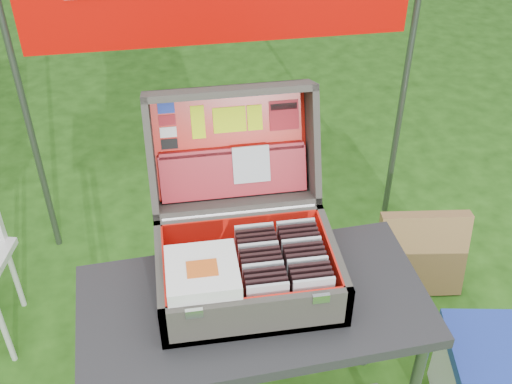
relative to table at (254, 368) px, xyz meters
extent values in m
cube|color=black|center=(0.00, 0.00, 0.32)|extent=(1.12, 0.61, 0.04)
cylinder|color=#59595B|center=(-0.49, 0.21, -0.02)|extent=(0.04, 0.04, 0.64)
cylinder|color=#59595B|center=(0.49, 0.21, -0.02)|extent=(0.04, 0.04, 0.64)
cube|color=#4A4640|center=(-0.01, 0.05, 0.35)|extent=(0.56, 0.40, 0.02)
cube|color=#4A4640|center=(-0.01, -0.14, 0.42)|extent=(0.56, 0.02, 0.15)
cube|color=#4A4640|center=(-0.01, 0.24, 0.42)|extent=(0.56, 0.02, 0.15)
cube|color=#4A4640|center=(-0.28, 0.05, 0.42)|extent=(0.02, 0.40, 0.15)
cube|color=#4A4640|center=(0.26, 0.05, 0.42)|extent=(0.02, 0.40, 0.15)
cube|color=red|center=(-0.01, 0.05, 0.37)|extent=(0.52, 0.36, 0.01)
cube|color=silver|center=(-0.19, -0.15, 0.48)|extent=(0.05, 0.01, 0.03)
cube|color=silver|center=(0.17, -0.15, 0.48)|extent=(0.05, 0.01, 0.03)
cylinder|color=silver|center=(-0.01, 0.25, 0.49)|extent=(0.51, 0.02, 0.02)
cube|color=#4A4640|center=(-0.01, 0.46, 0.63)|extent=(0.56, 0.17, 0.38)
cube|color=#4A4640|center=(-0.01, 0.46, 0.83)|extent=(0.56, 0.15, 0.07)
cube|color=#4A4640|center=(-0.01, 0.33, 0.48)|extent=(0.56, 0.15, 0.07)
cube|color=#4A4640|center=(-0.28, 0.40, 0.65)|extent=(0.02, 0.29, 0.43)
cube|color=#4A4640|center=(0.26, 0.40, 0.65)|extent=(0.02, 0.29, 0.43)
cube|color=red|center=(-0.01, 0.44, 0.63)|extent=(0.51, 0.13, 0.33)
cube|color=red|center=(-0.01, -0.12, 0.43)|extent=(0.52, 0.01, 0.13)
cube|color=red|center=(-0.01, 0.23, 0.43)|extent=(0.52, 0.01, 0.13)
cube|color=red|center=(-0.27, 0.05, 0.43)|extent=(0.01, 0.36, 0.13)
cube|color=red|center=(0.25, 0.05, 0.43)|extent=(0.01, 0.36, 0.13)
cube|color=maroon|center=(-0.01, 0.39, 0.55)|extent=(0.50, 0.09, 0.16)
cube|color=maroon|center=(-0.01, 0.42, 0.63)|extent=(0.49, 0.03, 0.03)
cube|color=silver|center=(0.05, 0.39, 0.59)|extent=(0.13, 0.05, 0.12)
cube|color=#1933B2|center=(-0.22, 0.49, 0.77)|extent=(0.06, 0.02, 0.03)
cube|color=maroon|center=(-0.22, 0.48, 0.73)|extent=(0.06, 0.02, 0.03)
cube|color=white|center=(-0.22, 0.46, 0.70)|extent=(0.06, 0.02, 0.03)
cube|color=black|center=(-0.22, 0.45, 0.66)|extent=(0.06, 0.02, 0.03)
cube|color=#CCF206|center=(-0.12, 0.47, 0.72)|extent=(0.05, 0.04, 0.10)
cube|color=#CCF206|center=(-0.01, 0.47, 0.72)|extent=(0.11, 0.03, 0.08)
cube|color=#CCF206|center=(0.07, 0.47, 0.72)|extent=(0.05, 0.03, 0.08)
cube|color=maroon|center=(0.18, 0.47, 0.72)|extent=(0.10, 0.04, 0.09)
cube|color=black|center=(0.18, 0.48, 0.75)|extent=(0.09, 0.01, 0.02)
cube|color=silver|center=(0.02, -0.10, 0.44)|extent=(0.12, 0.01, 0.14)
cube|color=black|center=(0.02, -0.08, 0.44)|extent=(0.12, 0.01, 0.14)
cube|color=black|center=(0.02, -0.06, 0.44)|extent=(0.12, 0.01, 0.14)
cube|color=black|center=(0.02, -0.03, 0.44)|extent=(0.12, 0.01, 0.14)
cube|color=silver|center=(0.02, -0.01, 0.44)|extent=(0.12, 0.01, 0.14)
cube|color=black|center=(0.02, 0.01, 0.44)|extent=(0.12, 0.01, 0.14)
cube|color=black|center=(0.02, 0.03, 0.44)|extent=(0.12, 0.01, 0.14)
cube|color=black|center=(0.02, 0.05, 0.44)|extent=(0.12, 0.01, 0.14)
cube|color=silver|center=(0.02, 0.08, 0.44)|extent=(0.12, 0.01, 0.14)
cube|color=black|center=(0.02, 0.10, 0.44)|extent=(0.12, 0.01, 0.14)
cube|color=black|center=(0.02, 0.12, 0.44)|extent=(0.12, 0.01, 0.14)
cube|color=black|center=(0.02, 0.14, 0.44)|extent=(0.12, 0.01, 0.14)
cube|color=silver|center=(0.02, 0.16, 0.44)|extent=(0.12, 0.01, 0.14)
cube|color=silver|center=(0.16, -0.10, 0.44)|extent=(0.12, 0.01, 0.14)
cube|color=black|center=(0.16, -0.08, 0.44)|extent=(0.12, 0.01, 0.14)
cube|color=black|center=(0.16, -0.06, 0.44)|extent=(0.12, 0.01, 0.14)
cube|color=black|center=(0.16, -0.03, 0.44)|extent=(0.12, 0.01, 0.14)
cube|color=silver|center=(0.16, -0.01, 0.44)|extent=(0.12, 0.01, 0.14)
cube|color=black|center=(0.16, 0.01, 0.44)|extent=(0.12, 0.01, 0.14)
cube|color=black|center=(0.16, 0.03, 0.44)|extent=(0.12, 0.01, 0.14)
cube|color=black|center=(0.16, 0.05, 0.44)|extent=(0.12, 0.01, 0.14)
cube|color=silver|center=(0.16, 0.08, 0.44)|extent=(0.12, 0.01, 0.14)
cube|color=black|center=(0.16, 0.10, 0.44)|extent=(0.12, 0.01, 0.14)
cube|color=black|center=(0.16, 0.12, 0.44)|extent=(0.12, 0.01, 0.14)
cube|color=black|center=(0.16, 0.14, 0.44)|extent=(0.12, 0.01, 0.14)
cube|color=silver|center=(0.16, 0.16, 0.44)|extent=(0.12, 0.01, 0.14)
cube|color=white|center=(-0.16, -0.02, 0.49)|extent=(0.21, 0.21, 0.00)
cube|color=white|center=(-0.16, -0.02, 0.50)|extent=(0.21, 0.21, 0.00)
cube|color=white|center=(-0.16, -0.02, 0.50)|extent=(0.21, 0.21, 0.00)
cube|color=white|center=(-0.16, -0.02, 0.51)|extent=(0.21, 0.21, 0.00)
cube|color=white|center=(-0.16, -0.02, 0.51)|extent=(0.21, 0.21, 0.00)
cube|color=white|center=(-0.16, -0.02, 0.52)|extent=(0.21, 0.21, 0.00)
cube|color=white|center=(-0.16, -0.02, 0.52)|extent=(0.21, 0.21, 0.00)
cube|color=white|center=(-0.16, -0.02, 0.53)|extent=(0.21, 0.21, 0.00)
cube|color=white|center=(-0.16, -0.02, 0.53)|extent=(0.21, 0.21, 0.00)
cube|color=#D85919|center=(-0.16, -0.03, 0.54)|extent=(0.09, 0.07, 0.00)
cube|color=white|center=(0.91, -0.07, -0.18)|extent=(0.46, 0.37, 0.33)
cube|color=#1F38A6|center=(0.91, -0.07, 0.01)|extent=(0.48, 0.39, 0.05)
cylinder|color=silver|center=(-0.94, 0.45, -0.14)|extent=(0.02, 0.02, 0.40)
cylinder|color=silver|center=(-0.94, 0.76, -0.14)|extent=(0.02, 0.02, 0.40)
cube|color=#9E7540|center=(0.85, 0.59, -0.13)|extent=(0.41, 0.18, 0.42)
cylinder|color=#59595B|center=(-0.82, 1.15, 0.51)|extent=(0.03, 0.03, 1.70)
cylinder|color=#59595B|center=(0.88, 1.15, 0.51)|extent=(0.03, 0.03, 1.70)
camera|label=1|loc=(-0.21, -1.36, 1.84)|focal=45.00mm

